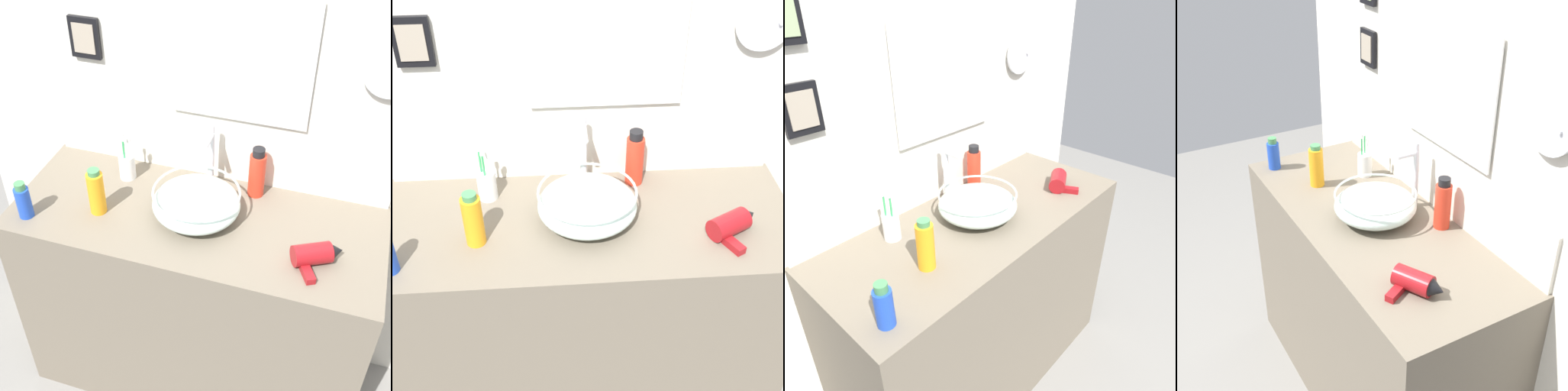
% 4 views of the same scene
% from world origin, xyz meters
% --- Properties ---
extents(ground_plane, '(6.00, 6.00, 0.00)m').
position_xyz_m(ground_plane, '(0.00, 0.00, 0.00)').
color(ground_plane, gray).
extents(vanity_counter, '(1.33, 0.54, 0.94)m').
position_xyz_m(vanity_counter, '(0.00, 0.00, 0.47)').
color(vanity_counter, '#6B6051').
rests_on(vanity_counter, ground).
extents(back_panel, '(2.10, 0.10, 2.46)m').
position_xyz_m(back_panel, '(0.00, 0.30, 1.23)').
color(back_panel, silver).
rests_on(back_panel, ground).
extents(glass_bowl_sink, '(0.31, 0.31, 0.11)m').
position_xyz_m(glass_bowl_sink, '(0.00, 0.01, 1.00)').
color(glass_bowl_sink, silver).
rests_on(glass_bowl_sink, vanity_counter).
extents(faucet, '(0.02, 0.10, 0.27)m').
position_xyz_m(faucet, '(0.00, 0.18, 1.09)').
color(faucet, silver).
rests_on(faucet, vanity_counter).
extents(hair_drier, '(0.18, 0.18, 0.07)m').
position_xyz_m(hair_drier, '(0.44, -0.09, 0.97)').
color(hair_drier, maroon).
rests_on(hair_drier, vanity_counter).
extents(toothbrush_cup, '(0.06, 0.06, 0.20)m').
position_xyz_m(toothbrush_cup, '(-0.32, 0.14, 0.99)').
color(toothbrush_cup, white).
rests_on(toothbrush_cup, vanity_counter).
extents(shampoo_bottle, '(0.06, 0.06, 0.20)m').
position_xyz_m(shampoo_bottle, '(0.17, 0.20, 1.03)').
color(shampoo_bottle, red).
rests_on(shampoo_bottle, vanity_counter).
extents(lotion_bottle, '(0.06, 0.06, 0.18)m').
position_xyz_m(lotion_bottle, '(-0.34, -0.07, 1.03)').
color(lotion_bottle, orange).
rests_on(lotion_bottle, vanity_counter).
extents(soap_dispenser, '(0.05, 0.05, 0.15)m').
position_xyz_m(soap_dispenser, '(-0.58, -0.18, 1.01)').
color(soap_dispenser, blue).
rests_on(soap_dispenser, vanity_counter).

